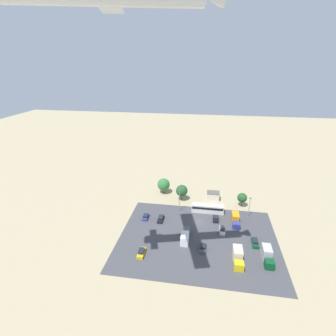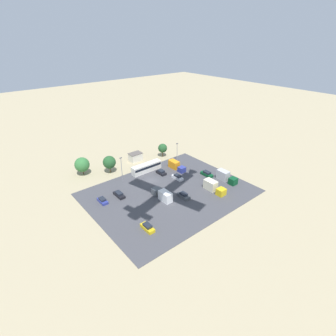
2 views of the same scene
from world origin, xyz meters
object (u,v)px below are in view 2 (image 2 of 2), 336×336
at_px(shed_building, 136,157).
at_px(parked_truck_0, 163,195).
at_px(parked_car_3, 184,195).
at_px(parked_car_5, 207,174).
at_px(parked_car_0, 177,177).
at_px(parked_car_4, 161,172).
at_px(parked_truck_1, 213,187).
at_px(parked_truck_3, 226,177).
at_px(parked_car_1, 119,195).
at_px(bus, 146,167).
at_px(parked_car_2, 102,201).
at_px(parked_truck_2, 176,166).
at_px(parked_car_6, 147,227).

relative_size(shed_building, parked_truck_0, 0.64).
distance_m(parked_car_3, parked_car_5, 16.41).
distance_m(parked_car_0, parked_car_4, 6.79).
bearing_deg(shed_building, parked_truck_1, 101.22).
xyz_separation_m(parked_car_3, parked_truck_3, (-18.04, 1.64, 0.89)).
distance_m(parked_car_1, parked_truck_3, 36.35).
bearing_deg(parked_truck_0, parked_car_3, -31.35).
distance_m(parked_truck_1, parked_truck_3, 8.35).
height_order(bus, parked_car_2, bus).
distance_m(shed_building, parked_truck_2, 17.40).
xyz_separation_m(parked_car_5, parked_truck_2, (4.99, -10.91, 0.60)).
xyz_separation_m(parked_car_3, parked_truck_0, (5.57, -3.39, 0.79)).
xyz_separation_m(bus, parked_car_5, (-14.68, 16.26, -0.99)).
distance_m(parked_car_0, parked_truck_2, 7.64).
bearing_deg(parked_car_4, parked_car_2, 6.31).
bearing_deg(parked_car_1, parked_car_3, -40.99).
bearing_deg(parked_truck_3, parked_car_4, -51.73).
height_order(parked_car_3, parked_truck_1, parked_truck_1).
bearing_deg(parked_car_4, bus, -58.89).
relative_size(parked_car_1, parked_truck_2, 0.62).
distance_m(parked_car_5, parked_truck_0, 21.31).
distance_m(parked_car_3, parked_car_4, 16.69).
bearing_deg(parked_truck_3, shed_building, -65.48).
distance_m(parked_car_1, parked_truck_0, 13.70).
bearing_deg(bus, parked_truck_0, -20.34).
xyz_separation_m(parked_car_2, parked_car_6, (-3.24, 18.61, 0.09)).
height_order(shed_building, parked_car_6, shed_building).
height_order(parked_car_5, parked_car_6, parked_car_5).
distance_m(parked_car_1, parked_car_5, 31.92).
height_order(parked_car_1, parked_car_5, parked_car_5).
xyz_separation_m(shed_building, parked_car_4, (-0.97, 15.15, -0.96)).
xyz_separation_m(parked_car_0, parked_truck_1, (-3.83, 13.08, 0.77)).
relative_size(parked_car_2, parked_car_4, 1.02).
bearing_deg(parked_truck_0, parked_car_6, -144.28).
bearing_deg(bus, parked_car_4, 31.11).
bearing_deg(bus, parked_truck_1, 19.94).
relative_size(bus, parked_truck_2, 1.55).
bearing_deg(parked_car_4, parked_truck_2, 176.25).
height_order(parked_car_4, parked_car_6, parked_car_6).
relative_size(parked_car_1, parked_car_5, 0.98).
xyz_separation_m(parked_car_5, parked_truck_0, (21.25, 1.46, 0.71)).
relative_size(shed_building, parked_car_0, 1.11).
bearing_deg(parked_car_3, parked_car_5, -162.80).
relative_size(shed_building, parked_car_6, 1.14).
bearing_deg(parked_truck_0, parked_car_0, 28.69).
height_order(bus, parked_truck_2, bus).
bearing_deg(parked_car_4, shed_building, -86.33).
relative_size(parked_car_2, parked_car_6, 0.93).
bearing_deg(parked_car_3, shed_building, -95.44).
bearing_deg(parked_car_0, parked_truck_0, -151.31).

